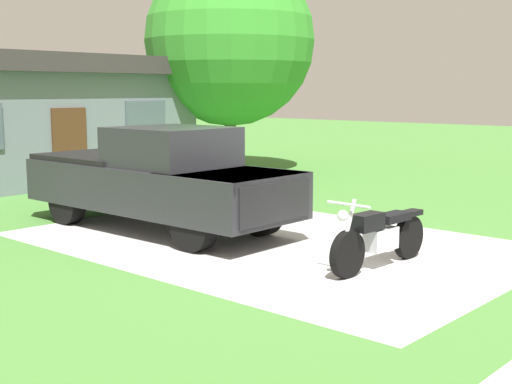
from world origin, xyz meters
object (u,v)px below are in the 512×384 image
(neighbor_house, at_px, (18,117))
(shade_tree, at_px, (230,41))
(pickup_truck, at_px, (156,178))
(motorcycle, at_px, (379,236))

(neighbor_house, bearing_deg, shade_tree, -25.85)
(pickup_truck, bearing_deg, shade_tree, 35.73)
(motorcycle, distance_m, pickup_truck, 4.63)
(pickup_truck, height_order, shade_tree, shade_tree)
(motorcycle, distance_m, shade_tree, 12.95)
(shade_tree, distance_m, neighbor_house, 6.74)
(pickup_truck, relative_size, shade_tree, 0.84)
(motorcycle, relative_size, shade_tree, 0.33)
(neighbor_house, bearing_deg, motorcycle, -97.06)
(motorcycle, bearing_deg, pickup_truck, 93.82)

